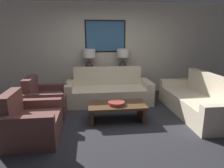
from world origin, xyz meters
TOP-DOWN VIEW (x-y plane):
  - ground_plane at (0.00, 0.00)m, footprint 20.00×20.00m
  - back_wall at (0.00, 2.39)m, footprint 8.39×0.12m
  - console_table at (0.00, 2.11)m, footprint 1.57×0.40m
  - table_lamp_left at (-0.49, 2.11)m, footprint 0.37×0.37m
  - table_lamp_right at (0.49, 2.11)m, footprint 0.37×0.37m
  - couch_by_back_wall at (0.00, 1.40)m, footprint 2.19×0.89m
  - couch_by_side at (1.91, 0.39)m, footprint 0.89×2.19m
  - coffee_table at (0.06, 0.23)m, footprint 1.18×0.61m
  - decorative_bowl at (0.04, 0.18)m, footprint 0.33×0.33m
  - armchair_near_back_wall at (-1.51, 0.81)m, footprint 0.85×0.96m
  - armchair_near_camera at (-1.51, -0.35)m, footprint 0.85×0.96m

SIDE VIEW (x-z plane):
  - ground_plane at x=0.00m, z-range 0.00..0.00m
  - coffee_table at x=0.06m, z-range 0.09..0.45m
  - armchair_near_back_wall at x=-1.51m, z-range -0.14..0.71m
  - armchair_near_camera at x=-1.51m, z-range -0.14..0.71m
  - couch_by_back_wall at x=0.00m, z-range -0.16..0.74m
  - couch_by_side at x=1.91m, z-range -0.16..0.74m
  - console_table at x=0.00m, z-range 0.00..0.73m
  - decorative_bowl at x=0.04m, z-range 0.36..0.43m
  - table_lamp_left at x=-0.49m, z-range 0.82..1.44m
  - table_lamp_right at x=0.49m, z-range 0.82..1.44m
  - back_wall at x=0.00m, z-range 0.01..2.66m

